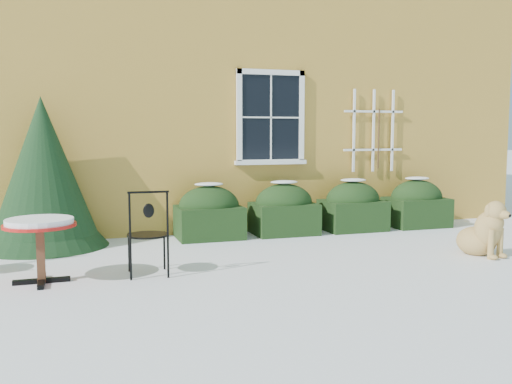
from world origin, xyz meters
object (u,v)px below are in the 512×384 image
object	(u,v)px
bistro_table	(40,229)
dog	(484,233)
evergreen_shrub	(44,187)
patio_chair_near	(148,233)

from	to	relation	value
bistro_table	dog	xyz separation A→B (m)	(5.80, -0.35, -0.30)
evergreen_shrub	patio_chair_near	world-z (taller)	evergreen_shrub
patio_chair_near	dog	size ratio (longest dim) A/B	1.14
patio_chair_near	dog	bearing A→B (deg)	178.87
patio_chair_near	evergreen_shrub	bearing A→B (deg)	-57.96
evergreen_shrub	dog	bearing A→B (deg)	-23.79
evergreen_shrub	patio_chair_near	distance (m)	2.60
evergreen_shrub	dog	distance (m)	6.41
evergreen_shrub	bistro_table	xyz separation A→B (m)	(0.04, -2.23, -0.28)
evergreen_shrub	patio_chair_near	xyz separation A→B (m)	(1.25, -2.25, -0.39)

